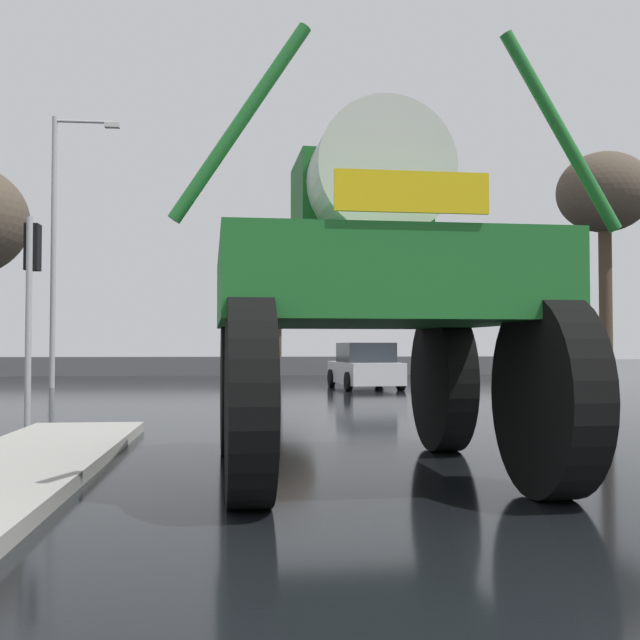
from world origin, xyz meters
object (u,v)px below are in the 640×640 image
object	(u,v)px
traffic_signal_near_right	(539,284)
streetlight_far_left	(58,237)
traffic_signal_near_left	(32,274)
bare_tree_far_center	(279,271)
sedan_ahead	(365,367)
oversize_sprayer	(366,294)
bare_tree_right	(604,197)

from	to	relation	value
traffic_signal_near_right	streetlight_far_left	bearing A→B (deg)	132.90
traffic_signal_near_left	bare_tree_far_center	xyz separation A→B (m)	(5.81, 27.13, 2.71)
streetlight_far_left	sedan_ahead	bearing A→B (deg)	-8.18
oversize_sprayer	traffic_signal_near_left	size ratio (longest dim) A/B	1.43
bare_tree_right	bare_tree_far_center	xyz separation A→B (m)	(-8.41, 20.02, -0.32)
traffic_signal_near_left	bare_tree_far_center	world-z (taller)	bare_tree_far_center
bare_tree_right	bare_tree_far_center	bearing A→B (deg)	112.79
oversize_sprayer	traffic_signal_near_right	distance (m)	7.27
streetlight_far_left	bare_tree_right	xyz separation A→B (m)	(16.61, -5.59, 0.63)
traffic_signal_near_right	bare_tree_right	bearing A→B (deg)	55.91
streetlight_far_left	bare_tree_right	world-z (taller)	streetlight_far_left
oversize_sprayer	traffic_signal_near_right	xyz separation A→B (m)	(4.32, 5.82, 0.61)
oversize_sprayer	bare_tree_right	bearing A→B (deg)	-37.23
sedan_ahead	streetlight_far_left	size ratio (longest dim) A/B	0.46
traffic_signal_near_left	bare_tree_far_center	bearing A→B (deg)	77.91
traffic_signal_near_left	streetlight_far_left	bearing A→B (deg)	100.64
streetlight_far_left	traffic_signal_near_right	bearing A→B (deg)	-47.10
sedan_ahead	traffic_signal_near_left	xyz separation A→B (m)	(-7.86, -11.23, 1.99)
oversize_sprayer	bare_tree_far_center	world-z (taller)	bare_tree_far_center
traffic_signal_near_right	streetlight_far_left	world-z (taller)	streetlight_far_left
streetlight_far_left	traffic_signal_near_left	bearing A→B (deg)	-79.36
oversize_sprayer	streetlight_far_left	size ratio (longest dim) A/B	0.58
bare_tree_right	bare_tree_far_center	world-z (taller)	bare_tree_far_center
traffic_signal_near_left	streetlight_far_left	distance (m)	13.15
sedan_ahead	streetlight_far_left	xyz separation A→B (m)	(-10.25, 1.47, 4.40)
oversize_sprayer	traffic_signal_near_left	distance (m)	7.77
sedan_ahead	streetlight_far_left	distance (m)	11.25
streetlight_far_left	bare_tree_far_center	size ratio (longest dim) A/B	1.29
traffic_signal_near_right	bare_tree_far_center	world-z (taller)	bare_tree_far_center
traffic_signal_near_right	bare_tree_far_center	distance (m)	27.51
sedan_ahead	traffic_signal_near_right	size ratio (longest dim) A/B	1.19
sedan_ahead	bare_tree_far_center	size ratio (longest dim) A/B	0.59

